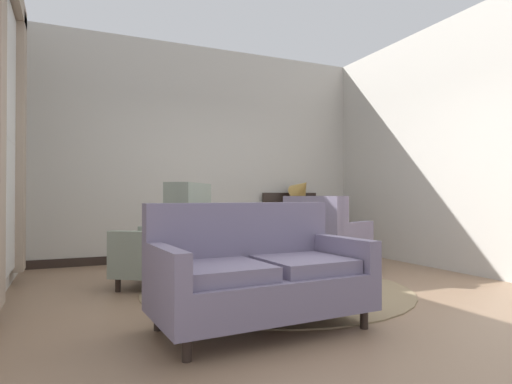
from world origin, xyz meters
TOP-DOWN VIEW (x-y plane):
  - ground at (0.00, 0.00)m, footprint 7.74×7.74m
  - wall_back at (0.00, 2.76)m, footprint 5.39×0.08m
  - wall_right at (2.61, 0.83)m, footprint 0.08×3.87m
  - baseboard_back at (0.00, 2.71)m, footprint 5.23×0.03m
  - area_rug at (0.00, 0.30)m, footprint 2.78×2.78m
  - window_with_curtains at (-2.52, 0.87)m, footprint 0.12×2.06m
  - coffee_table at (-0.13, 0.23)m, footprint 0.87×0.87m
  - porcelain_vase at (-0.11, 0.17)m, footprint 0.15×0.15m
  - settee at (-0.70, -0.81)m, footprint 1.60×0.92m
  - armchair_back_corner at (0.99, 0.88)m, footprint 1.12×1.08m
  - armchair_near_window at (-0.99, 0.85)m, footprint 1.15×1.13m
  - side_table at (1.02, 1.43)m, footprint 0.56×0.56m
  - sideboard at (1.44, 2.47)m, footprint 1.01×0.43m
  - gramophone at (1.49, 2.38)m, footprint 0.40×0.49m

SIDE VIEW (x-z plane):
  - ground at x=0.00m, z-range 0.00..0.00m
  - area_rug at x=0.00m, z-range 0.00..0.01m
  - baseboard_back at x=0.00m, z-range 0.00..0.12m
  - settee at x=-0.70m, z-range -0.07..0.85m
  - coffee_table at x=-0.13m, z-range 0.16..0.67m
  - armchair_back_corner at x=0.99m, z-range -0.07..0.91m
  - side_table at x=1.02m, z-range 0.08..0.81m
  - armchair_near_window at x=-0.99m, z-range -0.10..1.01m
  - sideboard at x=1.44m, z-range -0.05..0.99m
  - porcelain_vase at x=-0.11m, z-range 0.50..0.84m
  - gramophone at x=1.49m, z-range 0.81..1.33m
  - wall_back at x=0.00m, z-range 0.00..3.33m
  - wall_right at x=2.61m, z-range 0.00..3.33m
  - window_with_curtains at x=-2.52m, z-range 0.22..3.18m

